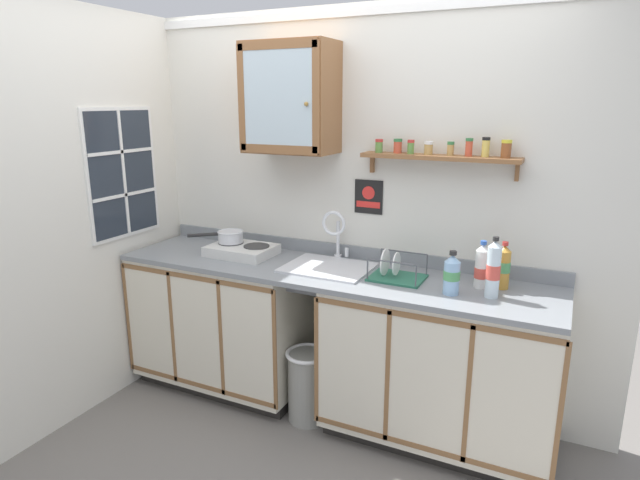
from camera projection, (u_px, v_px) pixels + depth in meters
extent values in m
plane|color=slate|center=(304.00, 434.00, 3.11)|extent=(5.68, 5.68, 0.00)
cube|color=silver|center=(348.00, 212.00, 3.34)|extent=(3.28, 0.05, 2.42)
cube|color=white|center=(349.00, 12.00, 3.02)|extent=(3.28, 0.02, 0.05)
cube|color=silver|center=(72.00, 220.00, 3.11)|extent=(0.05, 3.39, 2.42)
cube|color=black|center=(230.00, 375.00, 3.70)|extent=(1.11, 0.53, 0.08)
cube|color=beige|center=(224.00, 317.00, 3.56)|extent=(1.13, 0.59, 0.81)
cube|color=brown|center=(192.00, 278.00, 3.21)|extent=(1.13, 0.01, 0.03)
cube|color=brown|center=(199.00, 385.00, 3.39)|extent=(1.13, 0.01, 0.03)
cube|color=brown|center=(127.00, 318.00, 3.54)|extent=(0.02, 0.01, 0.75)
cube|color=brown|center=(172.00, 328.00, 3.38)|extent=(0.02, 0.01, 0.75)
cube|color=brown|center=(221.00, 339.00, 3.22)|extent=(0.02, 0.01, 0.75)
cube|color=brown|center=(274.00, 352.00, 3.06)|extent=(0.02, 0.01, 0.75)
cube|color=black|center=(437.00, 429.00, 3.09)|extent=(1.21, 0.53, 0.08)
cube|color=beige|center=(440.00, 361.00, 2.95)|extent=(1.24, 0.59, 0.81)
cube|color=brown|center=(430.00, 319.00, 2.60)|extent=(1.24, 0.01, 0.03)
cube|color=brown|center=(423.00, 448.00, 2.78)|extent=(1.24, 0.01, 0.03)
cube|color=brown|center=(316.00, 361.00, 2.95)|extent=(0.02, 0.01, 0.75)
cube|color=brown|center=(387.00, 378.00, 2.78)|extent=(0.02, 0.01, 0.75)
cube|color=brown|center=(468.00, 396.00, 2.60)|extent=(0.02, 0.01, 0.75)
cube|color=brown|center=(560.00, 418.00, 2.43)|extent=(0.02, 0.01, 0.75)
cube|color=gray|center=(326.00, 272.00, 3.14)|extent=(2.64, 0.62, 0.03)
cube|color=gray|center=(346.00, 251.00, 3.37)|extent=(2.64, 0.02, 0.08)
cube|color=silver|center=(328.00, 267.00, 3.15)|extent=(0.50, 0.40, 0.01)
cube|color=slate|center=(328.00, 286.00, 3.18)|extent=(0.43, 0.33, 0.01)
cube|color=slate|center=(339.00, 270.00, 3.31)|extent=(0.43, 0.01, 0.12)
cube|color=slate|center=(315.00, 286.00, 3.02)|extent=(0.43, 0.01, 0.12)
cylinder|color=#4C4C51|center=(328.00, 286.00, 3.18)|extent=(0.04, 0.04, 0.01)
cylinder|color=silver|center=(338.00, 256.00, 3.36)|extent=(0.05, 0.05, 0.02)
cylinder|color=silver|center=(338.00, 238.00, 3.33)|extent=(0.02, 0.02, 0.21)
torus|color=silver|center=(334.00, 223.00, 3.24)|extent=(0.15, 0.02, 0.15)
cylinder|color=silver|center=(347.00, 252.00, 3.32)|extent=(0.02, 0.02, 0.05)
cube|color=silver|center=(242.00, 250.00, 3.42)|extent=(0.41, 0.30, 0.06)
cylinder|color=#2D2D2D|center=(231.00, 243.00, 3.47)|extent=(0.16, 0.16, 0.01)
cylinder|color=#2D2D2D|center=(257.00, 246.00, 3.39)|extent=(0.16, 0.16, 0.01)
cylinder|color=black|center=(216.00, 254.00, 3.34)|extent=(0.03, 0.02, 0.03)
cylinder|color=black|center=(243.00, 258.00, 3.26)|extent=(0.03, 0.02, 0.03)
cylinder|color=silver|center=(231.00, 237.00, 3.46)|extent=(0.16, 0.16, 0.07)
torus|color=silver|center=(230.00, 232.00, 3.45)|extent=(0.17, 0.17, 0.01)
cylinder|color=black|center=(203.00, 235.00, 3.41)|extent=(0.16, 0.14, 0.02)
cylinder|color=gold|center=(503.00, 270.00, 2.80)|extent=(0.07, 0.07, 0.20)
cone|color=gold|center=(505.00, 248.00, 2.77)|extent=(0.07, 0.07, 0.03)
cylinder|color=red|center=(505.00, 244.00, 2.76)|extent=(0.03, 0.03, 0.02)
cylinder|color=#4C9959|center=(503.00, 267.00, 2.79)|extent=(0.07, 0.07, 0.06)
cylinder|color=#8CB7E0|center=(452.00, 278.00, 2.72)|extent=(0.08, 0.08, 0.17)
cone|color=#8CB7E0|center=(453.00, 258.00, 2.69)|extent=(0.08, 0.08, 0.04)
cylinder|color=#262626|center=(453.00, 253.00, 2.68)|extent=(0.04, 0.04, 0.02)
cylinder|color=#4C9959|center=(452.00, 275.00, 2.71)|extent=(0.08, 0.08, 0.05)
cylinder|color=silver|center=(493.00, 272.00, 2.66)|extent=(0.07, 0.07, 0.26)
cone|color=silver|center=(496.00, 244.00, 2.62)|extent=(0.07, 0.07, 0.03)
cylinder|color=#262626|center=(496.00, 239.00, 2.62)|extent=(0.03, 0.03, 0.02)
cylinder|color=#D84C3F|center=(493.00, 272.00, 2.66)|extent=(0.07, 0.07, 0.07)
cylinder|color=white|center=(482.00, 269.00, 2.81)|extent=(0.07, 0.07, 0.20)
cone|color=white|center=(483.00, 248.00, 2.78)|extent=(0.07, 0.07, 0.03)
cylinder|color=#2D59B2|center=(484.00, 243.00, 2.77)|extent=(0.03, 0.03, 0.02)
cylinder|color=#D84C3F|center=(481.00, 273.00, 2.81)|extent=(0.07, 0.07, 0.06)
cube|color=#26664C|center=(397.00, 278.00, 2.97)|extent=(0.30, 0.24, 0.01)
cylinder|color=#4C4F54|center=(368.00, 269.00, 2.91)|extent=(0.01, 0.01, 0.12)
cylinder|color=#4C4F54|center=(416.00, 276.00, 2.80)|extent=(0.01, 0.01, 0.12)
cylinder|color=#4C4F54|center=(381.00, 259.00, 3.10)|extent=(0.01, 0.01, 0.12)
cylinder|color=#4C4F54|center=(427.00, 265.00, 2.99)|extent=(0.01, 0.01, 0.12)
cylinder|color=#4C4F54|center=(392.00, 262.00, 2.84)|extent=(0.27, 0.01, 0.01)
cylinder|color=#4C4F54|center=(404.00, 252.00, 3.03)|extent=(0.27, 0.01, 0.01)
cylinder|color=white|center=(385.00, 262.00, 2.98)|extent=(0.01, 0.15, 0.15)
cylinder|color=white|center=(396.00, 264.00, 2.95)|extent=(0.01, 0.13, 0.13)
cube|color=brown|center=(291.00, 98.00, 3.15)|extent=(0.54, 0.29, 0.64)
cube|color=silver|center=(278.00, 98.00, 3.02)|extent=(0.44, 0.01, 0.52)
cube|color=brown|center=(242.00, 98.00, 3.12)|extent=(0.04, 0.01, 0.60)
cube|color=brown|center=(316.00, 98.00, 2.91)|extent=(0.04, 0.01, 0.60)
cube|color=brown|center=(276.00, 44.00, 2.94)|extent=(0.51, 0.01, 0.05)
cube|color=brown|center=(279.00, 149.00, 3.09)|extent=(0.51, 0.01, 0.05)
sphere|color=olive|center=(306.00, 104.00, 2.93)|extent=(0.02, 0.02, 0.02)
cube|color=brown|center=(439.00, 157.00, 2.92)|extent=(0.87, 0.14, 0.02)
cube|color=brown|center=(372.00, 164.00, 3.16)|extent=(0.02, 0.03, 0.10)
cube|color=brown|center=(517.00, 172.00, 2.82)|extent=(0.02, 0.03, 0.10)
cylinder|color=#598C3F|center=(379.00, 147.00, 3.06)|extent=(0.04, 0.04, 0.06)
cylinder|color=red|center=(379.00, 140.00, 3.05)|extent=(0.04, 0.04, 0.02)
cylinder|color=#CC4C33|center=(398.00, 147.00, 3.02)|extent=(0.05, 0.05, 0.06)
cylinder|color=#33723F|center=(398.00, 140.00, 3.01)|extent=(0.05, 0.05, 0.02)
cylinder|color=#598C3F|center=(411.00, 148.00, 2.98)|extent=(0.04, 0.04, 0.06)
cylinder|color=red|center=(411.00, 141.00, 2.97)|extent=(0.04, 0.04, 0.02)
cylinder|color=tan|center=(428.00, 149.00, 2.94)|extent=(0.05, 0.05, 0.06)
cylinder|color=white|center=(429.00, 143.00, 2.93)|extent=(0.05, 0.05, 0.02)
cylinder|color=tan|center=(450.00, 150.00, 2.89)|extent=(0.04, 0.04, 0.06)
cylinder|color=#33723F|center=(451.00, 143.00, 2.88)|extent=(0.04, 0.04, 0.02)
cylinder|color=#CC4C33|center=(469.00, 149.00, 2.85)|extent=(0.04, 0.04, 0.08)
cylinder|color=#33723F|center=(470.00, 140.00, 2.84)|extent=(0.04, 0.04, 0.02)
cylinder|color=#E0C659|center=(486.00, 149.00, 2.82)|extent=(0.04, 0.04, 0.09)
cylinder|color=black|center=(486.00, 139.00, 2.81)|extent=(0.04, 0.04, 0.02)
cylinder|color=brown|center=(506.00, 150.00, 2.77)|extent=(0.05, 0.05, 0.08)
cylinder|color=yellow|center=(507.00, 141.00, 2.76)|extent=(0.05, 0.05, 0.02)
cube|color=black|center=(369.00, 197.00, 3.23)|extent=(0.18, 0.01, 0.21)
cube|color=red|center=(368.00, 205.00, 3.24)|extent=(0.15, 0.00, 0.04)
cylinder|color=red|center=(368.00, 193.00, 3.22)|extent=(0.08, 0.00, 0.08)
cube|color=#262D38|center=(123.00, 173.00, 3.38)|extent=(0.01, 0.52, 0.77)
cube|color=white|center=(122.00, 173.00, 3.38)|extent=(0.02, 0.57, 0.82)
cube|color=white|center=(124.00, 173.00, 3.37)|extent=(0.01, 0.02, 0.77)
cube|color=white|center=(126.00, 195.00, 3.41)|extent=(0.01, 0.52, 0.02)
cube|color=white|center=(122.00, 152.00, 3.34)|extent=(0.01, 0.52, 0.02)
cylinder|color=gray|center=(308.00, 387.00, 3.21)|extent=(0.23, 0.23, 0.44)
torus|color=white|center=(307.00, 354.00, 3.15)|extent=(0.26, 0.26, 0.02)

